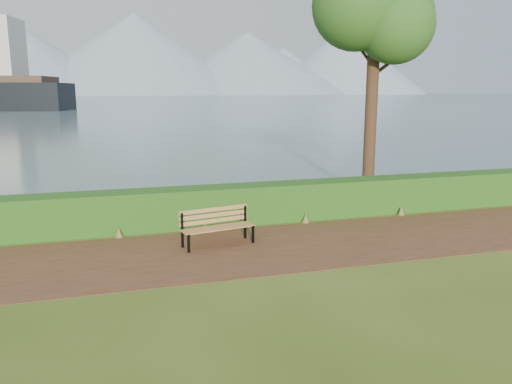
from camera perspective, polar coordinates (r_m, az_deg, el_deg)
name	(u,v)px	position (r m, az deg, el deg)	size (l,w,h in m)	color
ground	(273,252)	(11.00, 1.90, -6.83)	(140.00, 140.00, 0.00)	#3F5217
path	(268,247)	(11.27, 1.42, -6.34)	(40.00, 3.40, 0.01)	#522C1C
hedge	(242,204)	(13.27, -1.60, -1.37)	(32.00, 0.85, 1.00)	#1A4714
water	(114,97)	(269.95, -15.96, 10.41)	(700.00, 510.00, 0.00)	slate
mountains	(97,58)	(416.70, -17.74, 14.38)	(585.00, 190.00, 70.00)	#7F90A9
bench	(217,224)	(11.39, -4.53, -3.67)	(1.73, 0.79, 0.84)	black
tree	(376,1)	(16.59, 13.56, 20.46)	(4.19, 3.43, 8.23)	#372216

